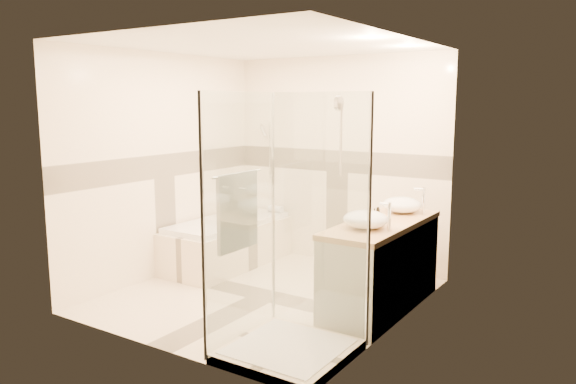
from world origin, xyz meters
The scene contains 12 objects.
room centered at (0.06, 0.01, 1.26)m, with size 2.82×3.02×2.52m.
bathtub centered at (-1.02, 0.65, 0.31)m, with size 0.75×1.70×0.56m.
vanity centered at (1.12, 0.30, 0.43)m, with size 0.58×1.62×0.85m.
shower_enclosure centered at (0.83, -0.97, 0.51)m, with size 0.96×0.93×2.04m.
vessel_sink_near centered at (1.10, 0.83, 0.93)m, with size 0.40×0.40×0.16m, color white.
vessel_sink_far centered at (1.10, -0.03, 0.93)m, with size 0.40×0.40×0.16m, color white.
faucet_near centered at (1.32, 0.83, 1.01)m, with size 0.11×0.03×0.27m.
faucet_far centered at (1.32, -0.03, 1.00)m, with size 0.10×0.03×0.25m.
amenity_bottle_a centered at (1.10, 0.16, 0.92)m, with size 0.07×0.07×0.15m, color black.
amenity_bottle_b centered at (1.10, 0.24, 0.92)m, with size 0.12×0.12×0.15m, color black.
folded_towels centered at (1.10, 1.02, 0.89)m, with size 0.14×0.24×0.08m, color silver.
rolled_towel centered at (-0.79, 1.33, 0.60)m, with size 0.09×0.09×0.19m, color silver.
Camera 1 is at (3.18, -4.49, 1.96)m, focal length 35.00 mm.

